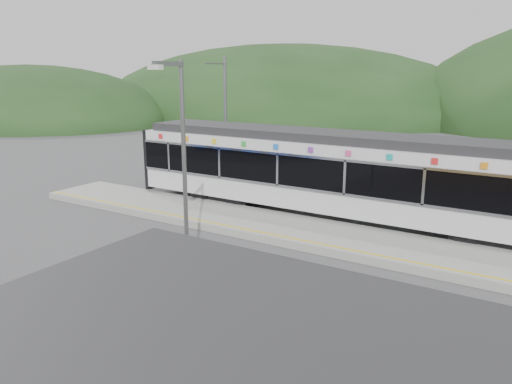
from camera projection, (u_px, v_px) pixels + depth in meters
The scene contains 7 objects.
ground at pixel (249, 260), 16.94m from camera, with size 120.00×120.00×0.00m, color #4C4C4F.
hills at pixel (470, 248), 18.12m from camera, with size 146.00×149.00×26.00m.
platform at pixel (294, 230), 19.63m from camera, with size 26.00×3.20×0.30m, color #9E9E99.
yellow_line at pixel (278, 235), 18.52m from camera, with size 26.00×0.10×0.01m, color yellow.
train at pixel (347, 174), 20.84m from camera, with size 20.44×3.01×3.74m.
catenary_mast_west at pixel (225, 121), 26.73m from camera, with size 0.18×1.80×7.00m.
lamp_post at pixel (181, 162), 13.25m from camera, with size 0.36×1.14×6.54m.
Camera 1 is at (8.64, -13.36, 6.27)m, focal length 35.00 mm.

